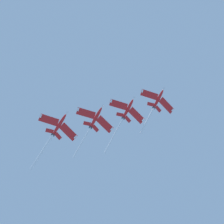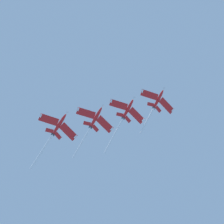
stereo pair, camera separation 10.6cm
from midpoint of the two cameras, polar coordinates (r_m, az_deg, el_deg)
name	(u,v)px [view 1 (the left image)]	position (r m, az deg, el deg)	size (l,w,h in m)	color
jet_lead	(156,105)	(164.17, 7.88, 1.35)	(23.44, 18.50, 14.90)	red
jet_second	(125,115)	(158.01, 2.39, -0.48)	(26.59, 19.84, 17.41)	red
jet_third	(93,122)	(152.29, -3.34, -1.83)	(24.11, 18.56, 15.62)	red
jet_fourth	(54,132)	(148.79, -10.33, -3.65)	(25.15, 19.57, 16.46)	red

